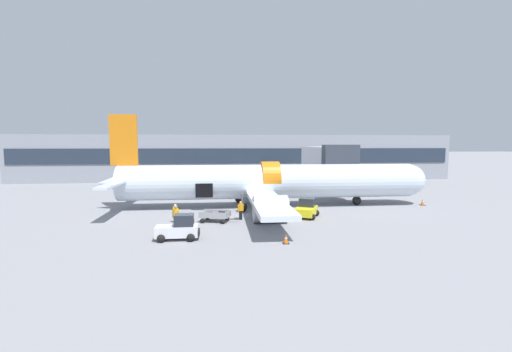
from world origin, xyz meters
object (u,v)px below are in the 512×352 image
baggage_cart_loading (216,216)px  ground_crew_supervisor (176,217)px  airplane (266,182)px  ground_crew_loader_a (241,210)px  ground_crew_driver (175,213)px  baggage_tug_mid (307,209)px  baggage_tug_lead (179,229)px  ground_crew_loader_b (260,204)px

baggage_cart_loading → ground_crew_supervisor: ground_crew_supervisor is taller
airplane → ground_crew_loader_a: bearing=-116.7°
airplane → ground_crew_supervisor: airplane is taller
ground_crew_loader_a → ground_crew_driver: ground_crew_loader_a is taller
baggage_tug_mid → ground_crew_supervisor: (-11.29, -3.27, 0.25)m
baggage_tug_lead → baggage_tug_mid: bearing=30.5°
baggage_cart_loading → ground_crew_supervisor: size_ratio=1.89×
airplane → baggage_tug_lead: bearing=-122.9°
ground_crew_loader_a → baggage_tug_mid: bearing=4.3°
ground_crew_driver → ground_crew_supervisor: ground_crew_supervisor is taller
airplane → ground_crew_driver: size_ratio=21.64×
ground_crew_loader_b → baggage_tug_mid: bearing=-25.4°
airplane → baggage_cart_loading: bearing=-128.3°
baggage_tug_mid → ground_crew_driver: size_ratio=2.01×
baggage_cart_loading → ground_crew_supervisor: (-3.09, -2.26, 0.53)m
ground_crew_loader_a → baggage_cart_loading: bearing=-165.5°
baggage_tug_mid → ground_crew_loader_b: (-4.08, 1.94, 0.22)m
airplane → ground_crew_supervisor: bearing=-133.1°
ground_crew_driver → ground_crew_loader_b: bearing=22.3°
airplane → ground_crew_loader_b: airplane is taller
ground_crew_loader_a → ground_crew_supervisor: (-5.24, -2.81, 0.11)m
baggage_tug_mid → ground_crew_loader_a: size_ratio=1.96×
baggage_tug_mid → ground_crew_loader_a: baggage_tug_mid is taller
baggage_tug_lead → baggage_cart_loading: 5.87m
baggage_cart_loading → ground_crew_loader_a: ground_crew_loader_a is taller
baggage_cart_loading → ground_crew_loader_a: 2.26m
ground_crew_loader_b → ground_crew_driver: (-7.53, -3.08, -0.11)m
baggage_tug_mid → ground_crew_supervisor: bearing=-163.9°
baggage_cart_loading → ground_crew_supervisor: bearing=-143.9°
baggage_tug_lead → ground_crew_loader_a: bearing=51.5°
baggage_tug_lead → ground_crew_loader_b: size_ratio=1.68×
ground_crew_loader_a → ground_crew_loader_b: size_ratio=0.91×
baggage_cart_loading → ground_crew_loader_b: 5.09m
baggage_cart_loading → ground_crew_loader_b: ground_crew_loader_b is taller
ground_crew_loader_a → ground_crew_loader_b: 3.10m
ground_crew_loader_b → ground_crew_driver: 8.13m
ground_crew_driver → ground_crew_supervisor: (0.32, -2.12, 0.13)m
airplane → baggage_cart_loading: (-5.17, -6.56, -2.15)m
baggage_tug_lead → baggage_tug_mid: size_ratio=0.94×
baggage_tug_mid → ground_crew_loader_a: 6.07m
baggage_cart_loading → ground_crew_loader_a: size_ratio=2.12×
baggage_tug_mid → ground_crew_loader_b: bearing=154.6°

